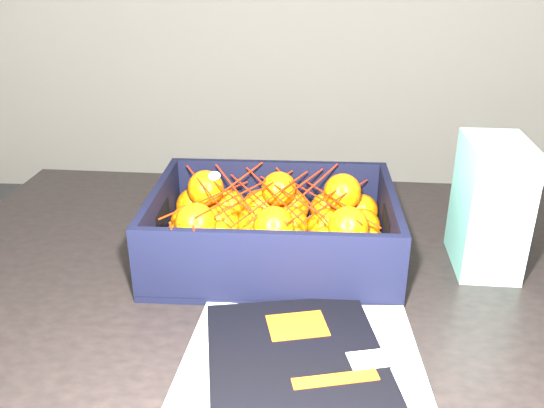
# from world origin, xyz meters

# --- Properties ---
(table) EXTENTS (1.23, 0.84, 0.75)m
(table) POSITION_xyz_m (0.02, -0.34, 0.65)
(table) COLOR black
(table) RESTS_ON ground
(magazine_stack) EXTENTS (0.31, 0.31, 0.02)m
(magazine_stack) POSITION_xyz_m (0.03, -0.58, 0.76)
(magazine_stack) COLOR #B7B7B2
(magazine_stack) RESTS_ON table
(produce_crate) EXTENTS (0.38, 0.29, 0.12)m
(produce_crate) POSITION_xyz_m (-0.02, -0.29, 0.79)
(produce_crate) COLOR brown
(produce_crate) RESTS_ON table
(clementine_heap) EXTENTS (0.36, 0.27, 0.11)m
(clementine_heap) POSITION_xyz_m (-0.02, -0.30, 0.80)
(clementine_heap) COLOR #DC5D04
(clementine_heap) RESTS_ON produce_crate
(mesh_net) EXTENTS (0.31, 0.25, 0.09)m
(mesh_net) POSITION_xyz_m (-0.02, -0.30, 0.86)
(mesh_net) COLOR #B51D06
(mesh_net) RESTS_ON clementine_heap
(retail_carton) EXTENTS (0.10, 0.14, 0.20)m
(retail_carton) POSITION_xyz_m (0.32, -0.29, 0.85)
(retail_carton) COLOR white
(retail_carton) RESTS_ON table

